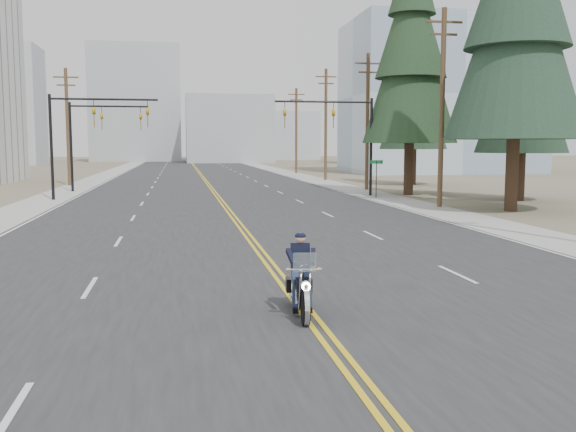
# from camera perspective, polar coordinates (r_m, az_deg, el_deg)

# --- Properties ---
(ground_plane) EXTENTS (400.00, 400.00, 0.00)m
(ground_plane) POSITION_cam_1_polar(r_m,az_deg,el_deg) (13.52, 2.23, -9.35)
(ground_plane) COLOR #776D56
(ground_plane) RESTS_ON ground
(road) EXTENTS (20.00, 200.00, 0.01)m
(road) POSITION_cam_1_polar(r_m,az_deg,el_deg) (82.86, -7.82, 3.73)
(road) COLOR #303033
(road) RESTS_ON ground
(sidewalk_left) EXTENTS (3.00, 200.00, 0.01)m
(sidewalk_left) POSITION_cam_1_polar(r_m,az_deg,el_deg) (83.29, -15.76, 3.56)
(sidewalk_left) COLOR #A5A5A0
(sidewalk_left) RESTS_ON ground
(sidewalk_right) EXTENTS (3.00, 200.00, 0.01)m
(sidewalk_right) POSITION_cam_1_polar(r_m,az_deg,el_deg) (84.03, 0.06, 3.82)
(sidewalk_right) COLOR #A5A5A0
(sidewalk_right) RESTS_ON ground
(traffic_mast_left) EXTENTS (7.10, 0.26, 7.00)m
(traffic_mast_left) POSITION_cam_1_polar(r_m,az_deg,el_deg) (45.20, -17.82, 7.64)
(traffic_mast_left) COLOR black
(traffic_mast_left) RESTS_ON ground
(traffic_mast_right) EXTENTS (7.10, 0.26, 7.00)m
(traffic_mast_right) POSITION_cam_1_polar(r_m,az_deg,el_deg) (46.26, 5.00, 7.88)
(traffic_mast_right) COLOR black
(traffic_mast_right) RESTS_ON ground
(traffic_mast_far) EXTENTS (6.10, 0.26, 7.00)m
(traffic_mast_far) POSITION_cam_1_polar(r_m,az_deg,el_deg) (53.17, -16.96, 7.35)
(traffic_mast_far) COLOR black
(traffic_mast_far) RESTS_ON ground
(street_sign) EXTENTS (0.90, 0.06, 2.62)m
(street_sign) POSITION_cam_1_polar(r_m,az_deg,el_deg) (44.86, 7.86, 3.89)
(street_sign) COLOR black
(street_sign) RESTS_ON ground
(utility_pole_b) EXTENTS (2.20, 0.30, 11.50)m
(utility_pole_b) POSITION_cam_1_polar(r_m,az_deg,el_deg) (38.91, 13.53, 9.58)
(utility_pole_b) COLOR brown
(utility_pole_b) RESTS_ON ground
(utility_pole_c) EXTENTS (2.20, 0.30, 11.00)m
(utility_pole_c) POSITION_cam_1_polar(r_m,az_deg,el_deg) (53.01, 7.07, 8.51)
(utility_pole_c) COLOR brown
(utility_pole_c) RESTS_ON ground
(utility_pole_d) EXTENTS (2.20, 0.30, 11.50)m
(utility_pole_d) POSITION_cam_1_polar(r_m,az_deg,el_deg) (67.51, 3.38, 8.28)
(utility_pole_d) COLOR brown
(utility_pole_d) RESTS_ON ground
(utility_pole_e) EXTENTS (2.20, 0.30, 11.00)m
(utility_pole_e) POSITION_cam_1_polar(r_m,az_deg,el_deg) (84.15, 0.74, 7.72)
(utility_pole_e) COLOR brown
(utility_pole_e) RESTS_ON ground
(utility_pole_left) EXTENTS (2.20, 0.30, 10.50)m
(utility_pole_left) POSITION_cam_1_polar(r_m,az_deg,el_deg) (61.55, -19.01, 7.67)
(utility_pole_left) COLOR brown
(utility_pole_left) RESTS_ON ground
(glass_building) EXTENTS (24.00, 16.00, 20.00)m
(glass_building) POSITION_cam_1_polar(r_m,az_deg,el_deg) (89.95, 13.26, 10.19)
(glass_building) COLOR #9EB5CC
(glass_building) RESTS_ON ground
(haze_bldg_a) EXTENTS (14.00, 12.00, 22.00)m
(haze_bldg_a) POSITION_cam_1_polar(r_m,az_deg,el_deg) (131.97, -24.14, 8.96)
(haze_bldg_a) COLOR #B7BCC6
(haze_bldg_a) RESTS_ON ground
(haze_bldg_b) EXTENTS (18.00, 14.00, 14.00)m
(haze_bldg_b) POSITION_cam_1_polar(r_m,az_deg,el_deg) (138.20, -5.28, 7.67)
(haze_bldg_b) COLOR #ADB2B7
(haze_bldg_b) RESTS_ON ground
(haze_bldg_c) EXTENTS (16.00, 12.00, 18.00)m
(haze_bldg_c) POSITION_cam_1_polar(r_m,az_deg,el_deg) (130.07, 9.61, 8.58)
(haze_bldg_c) COLOR #B7BCC6
(haze_bldg_c) RESTS_ON ground
(haze_bldg_d) EXTENTS (20.00, 15.00, 26.00)m
(haze_bldg_d) POSITION_cam_1_polar(r_m,az_deg,el_deg) (153.31, -13.33, 9.64)
(haze_bldg_d) COLOR #ADB2B7
(haze_bldg_d) RESTS_ON ground
(haze_bldg_e) EXTENTS (14.00, 14.00, 12.00)m
(haze_bldg_e) POSITION_cam_1_polar(r_m,az_deg,el_deg) (165.10, -0.02, 7.12)
(haze_bldg_e) COLOR #B7BCC6
(haze_bldg_e) RESTS_ON ground
(motorcyclist) EXTENTS (1.17, 2.33, 1.76)m
(motorcyclist) POSITION_cam_1_polar(r_m,az_deg,el_deg) (13.80, 1.22, -5.28)
(motorcyclist) COLOR black
(motorcyclist) RESTS_ON ground
(conifer_mid) EXTENTS (5.92, 5.92, 15.80)m
(conifer_mid) POSITION_cam_1_polar(r_m,az_deg,el_deg) (45.29, 20.24, 12.79)
(conifer_mid) COLOR #382619
(conifer_mid) RESTS_ON ground
(conifer_tall) EXTENTS (6.86, 6.86, 19.06)m
(conifer_tall) POSITION_cam_1_polar(r_m,az_deg,el_deg) (48.64, 10.90, 14.83)
(conifer_tall) COLOR #382619
(conifer_tall) RESTS_ON ground
(conifer_far) EXTENTS (6.16, 6.16, 16.51)m
(conifer_far) POSITION_cam_1_polar(r_m,az_deg,el_deg) (60.90, 11.16, 11.67)
(conifer_far) COLOR #382619
(conifer_far) RESTS_ON ground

